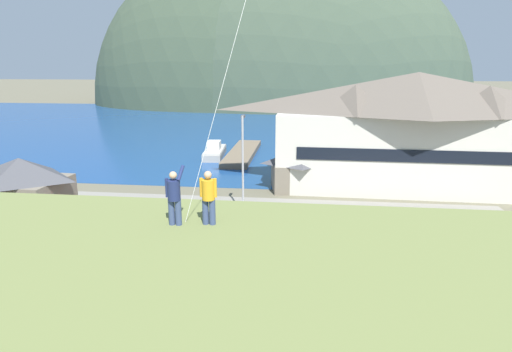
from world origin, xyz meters
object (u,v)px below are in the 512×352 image
(wharf_dock, at_px, (243,153))
(moored_boat_wharfside, at_px, (215,151))
(storage_shed_waterside, at_px, (298,169))
(parked_car_front_row_end, at_px, (190,215))
(person_companion, at_px, (208,196))
(parked_car_mid_row_near, at_px, (315,220))
(parking_light_pole, at_px, (243,160))
(harbor_lodge, at_px, (414,129))
(storage_shed_near_lot, at_px, (24,195))
(parked_car_corner_spot, at_px, (122,223))
(person_kite_flyer, at_px, (174,196))
(parked_car_lone_by_shed, at_px, (172,253))
(parked_car_front_row_red, at_px, (313,268))

(wharf_dock, relative_size, moored_boat_wharfside, 2.14)
(storage_shed_waterside, xyz_separation_m, parked_car_front_row_end, (-7.57, -11.04, -0.97))
(storage_shed_waterside, height_order, parked_car_front_row_end, storage_shed_waterside)
(wharf_dock, xyz_separation_m, person_companion, (5.09, -41.52, 7.32))
(parked_car_mid_row_near, xyz_separation_m, parking_light_pole, (-5.57, 3.12, 3.50))
(storage_shed_waterside, height_order, wharf_dock, storage_shed_waterside)
(harbor_lodge, distance_m, wharf_dock, 23.01)
(parked_car_mid_row_near, relative_size, parking_light_pole, 0.55)
(moored_boat_wharfside, bearing_deg, person_companion, -78.00)
(storage_shed_near_lot, xyz_separation_m, moored_boat_wharfside, (7.74, 26.71, -2.12))
(parked_car_corner_spot, bearing_deg, wharf_dock, 81.16)
(storage_shed_waterside, xyz_separation_m, person_kite_flyer, (-3.45, -26.94, 5.65))
(parked_car_front_row_end, bearing_deg, storage_shed_near_lot, -169.09)
(person_kite_flyer, bearing_deg, harbor_lodge, 63.72)
(moored_boat_wharfside, distance_m, parked_car_corner_spot, 26.53)
(parked_car_mid_row_near, distance_m, parked_car_corner_spot, 13.42)
(moored_boat_wharfside, bearing_deg, person_kite_flyer, -79.47)
(parked_car_lone_by_shed, bearing_deg, parking_light_pole, 73.66)
(parked_car_mid_row_near, height_order, parking_light_pole, parking_light_pole)
(harbor_lodge, height_order, moored_boat_wharfside, harbor_lodge)
(storage_shed_waterside, relative_size, moored_boat_wharfside, 0.79)
(parking_light_pole, bearing_deg, parked_car_mid_row_near, -29.26)
(parked_car_mid_row_near, distance_m, person_kite_flyer, 18.04)
(parked_car_front_row_end, height_order, parked_car_lone_by_shed, same)
(storage_shed_near_lot, xyz_separation_m, wharf_dock, (11.22, 27.94, -2.50))
(wharf_dock, relative_size, parked_car_front_row_red, 3.59)
(parked_car_corner_spot, xyz_separation_m, parked_car_front_row_red, (12.99, -5.29, 0.00))
(harbor_lodge, bearing_deg, parking_light_pole, -147.21)
(storage_shed_near_lot, xyz_separation_m, person_companion, (16.31, -13.59, 4.82))
(parked_car_front_row_end, distance_m, person_kite_flyer, 17.71)
(storage_shed_waterside, bearing_deg, parked_car_front_row_red, -86.29)
(moored_boat_wharfside, height_order, parked_car_lone_by_shed, moored_boat_wharfside)
(storage_shed_waterside, distance_m, parking_light_pole, 9.16)
(storage_shed_near_lot, relative_size, parking_light_pole, 0.78)
(parked_car_front_row_red, relative_size, parking_light_pole, 0.55)
(person_kite_flyer, relative_size, person_companion, 1.07)
(harbor_lodge, relative_size, moored_boat_wharfside, 3.72)
(parked_car_mid_row_near, bearing_deg, moored_boat_wharfside, 116.95)
(wharf_dock, xyz_separation_m, parked_car_front_row_red, (8.68, -33.02, 0.71))
(person_companion, bearing_deg, parked_car_front_row_red, 67.12)
(harbor_lodge, bearing_deg, storage_shed_near_lot, -153.02)
(parking_light_pole, bearing_deg, moored_boat_wharfside, 107.82)
(parked_car_lone_by_shed, bearing_deg, storage_shed_waterside, 68.19)
(parked_car_front_row_red, bearing_deg, parked_car_front_row_end, 140.45)
(parked_car_lone_by_shed, height_order, person_kite_flyer, person_kite_flyer)
(storage_shed_waterside, height_order, person_companion, person_companion)
(moored_boat_wharfside, relative_size, parked_car_front_row_red, 1.68)
(parked_car_front_row_red, bearing_deg, wharf_dock, 104.73)
(harbor_lodge, distance_m, parked_car_corner_spot, 27.38)
(storage_shed_waterside, xyz_separation_m, moored_boat_wharfside, (-10.97, 13.53, -1.31))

